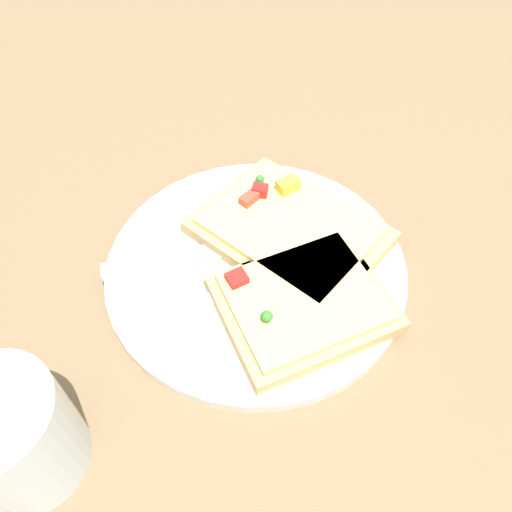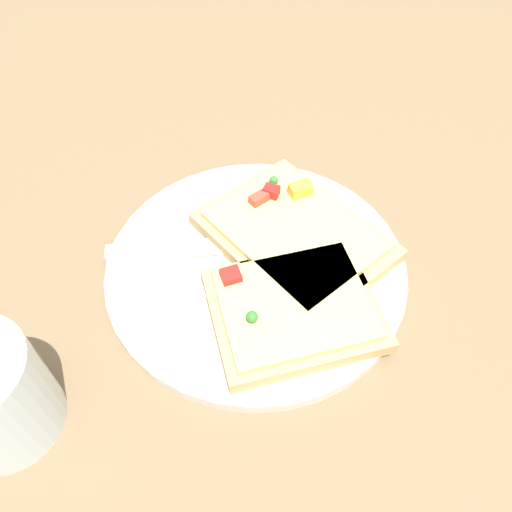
% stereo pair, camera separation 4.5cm
% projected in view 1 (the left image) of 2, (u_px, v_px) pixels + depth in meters
% --- Properties ---
extents(ground_plane, '(4.00, 4.00, 0.00)m').
position_uv_depth(ground_plane, '(256.00, 271.00, 0.47)').
color(ground_plane, '#7F6647').
extents(plate, '(0.28, 0.28, 0.01)m').
position_uv_depth(plate, '(256.00, 267.00, 0.47)').
color(plate, silver).
rests_on(plate, ground).
extents(fork, '(0.11, 0.20, 0.01)m').
position_uv_depth(fork, '(263.00, 291.00, 0.44)').
color(fork, '#B7B7BC').
rests_on(fork, plate).
extents(knife, '(0.11, 0.19, 0.01)m').
position_uv_depth(knife, '(194.00, 255.00, 0.47)').
color(knife, '#B7B7BC').
rests_on(knife, plate).
extents(pizza_slice_main, '(0.19, 0.21, 0.03)m').
position_uv_depth(pizza_slice_main, '(289.00, 230.00, 0.48)').
color(pizza_slice_main, tan).
rests_on(pizza_slice_main, plate).
extents(pizza_slice_corner, '(0.18, 0.18, 0.03)m').
position_uv_depth(pizza_slice_corner, '(303.00, 302.00, 0.42)').
color(pizza_slice_corner, tan).
rests_on(pizza_slice_corner, plate).
extents(crumb_scatter, '(0.03, 0.09, 0.01)m').
position_uv_depth(crumb_scatter, '(273.00, 284.00, 0.44)').
color(crumb_scatter, tan).
rests_on(crumb_scatter, plate).
extents(drinking_glass, '(0.08, 0.08, 0.09)m').
position_uv_depth(drinking_glass, '(11.00, 437.00, 0.33)').
color(drinking_glass, silver).
rests_on(drinking_glass, ground).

